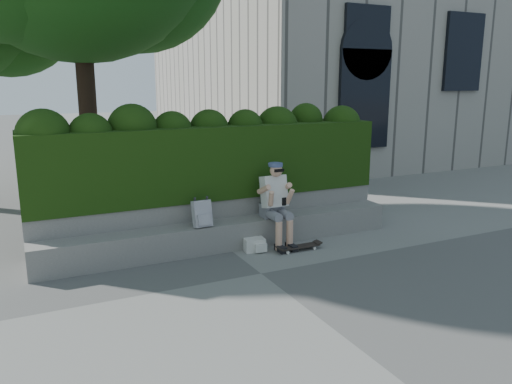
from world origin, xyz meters
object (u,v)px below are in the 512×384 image
backpack_plaid (202,214)px  backpack_ground (254,245)px  skateboard (299,247)px  person (276,201)px

backpack_plaid → backpack_ground: size_ratio=1.29×
backpack_ground → skateboard: bearing=-17.2°
person → backpack_ground: (-0.46, -0.14, -0.65)m
backpack_plaid → backpack_ground: backpack_plaid is taller
skateboard → backpack_plaid: size_ratio=1.71×
skateboard → backpack_ground: bearing=155.1°
person → backpack_ground: bearing=-162.8°
backpack_plaid → backpack_ground: 1.00m
skateboard → backpack_ground: (-0.66, 0.30, 0.04)m
person → skateboard: bearing=-65.7°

